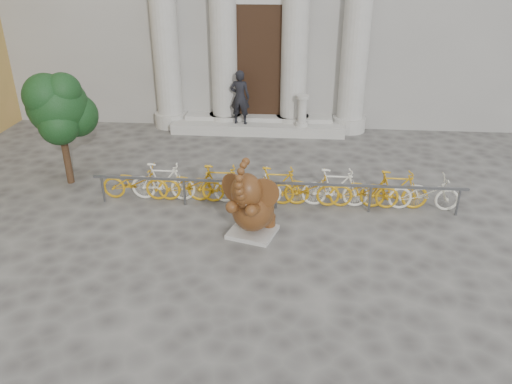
# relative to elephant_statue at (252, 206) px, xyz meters

# --- Properties ---
(ground) EXTENTS (80.00, 80.00, 0.00)m
(ground) POSITION_rel_elephant_statue_xyz_m (-0.42, -2.34, -0.72)
(ground) COLOR #474442
(ground) RESTS_ON ground
(entrance_steps) EXTENTS (6.00, 1.20, 0.36)m
(entrance_steps) POSITION_rel_elephant_statue_xyz_m (-0.42, 7.06, -0.54)
(entrance_steps) COLOR #A8A59E
(entrance_steps) RESTS_ON ground
(elephant_statue) EXTENTS (1.31, 1.57, 1.99)m
(elephant_statue) POSITION_rel_elephant_statue_xyz_m (0.00, 0.00, 0.00)
(elephant_statue) COLOR #A8A59E
(elephant_statue) RESTS_ON ground
(bike_rack) EXTENTS (9.17, 0.53, 1.00)m
(bike_rack) POSITION_rel_elephant_statue_xyz_m (0.48, 1.57, -0.22)
(bike_rack) COLOR slate
(bike_rack) RESTS_ON ground
(tree) EXTENTS (1.77, 1.61, 3.07)m
(tree) POSITION_rel_elephant_statue_xyz_m (-5.23, 2.37, 1.42)
(tree) COLOR #332114
(tree) RESTS_ON ground
(pedestrian) EXTENTS (0.71, 0.51, 1.85)m
(pedestrian) POSITION_rel_elephant_statue_xyz_m (-1.02, 6.84, 0.56)
(pedestrian) COLOR black
(pedestrian) RESTS_ON entrance_steps
(balustrade_post) EXTENTS (0.43, 0.43, 1.06)m
(balustrade_post) POSITION_rel_elephant_statue_xyz_m (1.10, 6.76, 0.13)
(balustrade_post) COLOR #A8A59E
(balustrade_post) RESTS_ON entrance_steps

